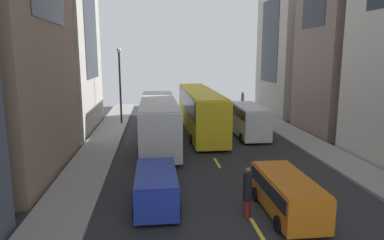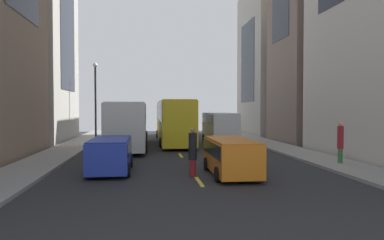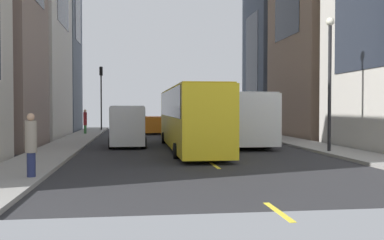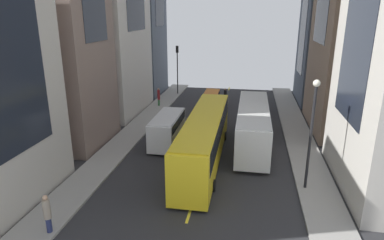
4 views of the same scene
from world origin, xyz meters
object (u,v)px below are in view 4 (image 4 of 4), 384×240
Objects in this scene: car_orange_1 at (211,97)px; pedestrian_crossing_near at (225,96)px; delivery_van_white at (167,128)px; pedestrian_crossing_mid at (47,213)px; pedestrian_walking_far at (159,96)px; traffic_light_near_corner at (177,61)px; car_blue_0 at (255,102)px; city_bus_white at (253,122)px; streetcar_yellow at (205,134)px.

pedestrian_crossing_near is (-1.72, -0.15, 0.16)m from car_orange_1.
pedestrian_crossing_near is (-3.92, -13.79, -0.40)m from delivery_van_white.
car_orange_1 is at bearing -99.16° from delivery_van_white.
pedestrian_walking_far is at bearing -147.05° from pedestrian_crossing_mid.
traffic_light_near_corner is at bearing -41.74° from car_orange_1.
pedestrian_crossing_mid is 25.12m from pedestrian_walking_far.
car_orange_1 is (5.36, -1.39, 0.02)m from car_blue_0.
traffic_light_near_corner reaches higher than pedestrian_crossing_near.
traffic_light_near_corner is (5.23, -4.66, 3.71)m from car_orange_1.
streetcar_yellow reaches higher than city_bus_white.
pedestrian_walking_far is (3.96, -11.74, -0.21)m from delivery_van_white.
streetcar_yellow is 3.23× the size of car_orange_1.
car_orange_1 is 2.14× the size of pedestrian_walking_far.
pedestrian_walking_far is at bearing -71.36° from delivery_van_white.
city_bus_white is at bearing 175.78° from pedestrian_crossing_mid.
streetcar_yellow is 6.90× the size of pedestrian_walking_far.
traffic_light_near_corner reaches higher than streetcar_yellow.
traffic_light_near_corner is at bearing -72.54° from streetcar_yellow.
city_bus_white is at bearing 172.47° from pedestrian_walking_far.
city_bus_white is 0.84× the size of streetcar_yellow.
car_orange_1 is (-2.20, -13.65, -0.57)m from delivery_van_white.
city_bus_white is 5.77× the size of pedestrian_walking_far.
delivery_van_white is 13.70m from pedestrian_crossing_mid.
pedestrian_crossing_near is (3.34, -12.49, -0.90)m from city_bus_white.
streetcar_yellow reaches higher than car_blue_0.
traffic_light_near_corner is at bearing -80.62° from delivery_van_white.
delivery_van_white is at bearing 144.04° from pedestrian_walking_far.
city_bus_white is 1.89× the size of traffic_light_near_corner.
car_blue_0 is at bearing -104.64° from streetcar_yellow.
pedestrian_crossing_near is 9.01m from traffic_light_near_corner.
traffic_light_near_corner is (10.28, -17.01, 2.64)m from city_bus_white.
pedestrian_crossing_near is at bearing -22.91° from car_blue_0.
streetcar_yellow reaches higher than pedestrian_crossing_mid.
pedestrian_crossing_near reaches higher than car_blue_0.
pedestrian_walking_far is 7.43m from traffic_light_near_corner.
delivery_van_white is at bearing 31.02° from pedestrian_crossing_near.
pedestrian_crossing_near is 0.98× the size of pedestrian_walking_far.
pedestrian_crossing_mid reaches higher than pedestrian_crossing_near.
traffic_light_near_corner reaches higher than pedestrian_crossing_mid.
traffic_light_near_corner is (6.94, -4.52, 3.54)m from pedestrian_crossing_near.
pedestrian_walking_far is at bearing 81.89° from traffic_light_near_corner.
car_blue_0 is at bearing -142.05° from pedestrian_walking_far.
pedestrian_walking_far is (7.58, -14.57, -0.82)m from streetcar_yellow.
streetcar_yellow is (3.64, 4.13, 0.12)m from city_bus_white.
car_blue_0 is 27.71m from pedestrian_crossing_mid.
delivery_van_white reaches higher than car_blue_0.
streetcar_yellow is at bearing 45.86° from pedestrian_crossing_near.
pedestrian_crossing_mid is 0.32× the size of traffic_light_near_corner.
car_blue_0 is at bearing -91.59° from city_bus_white.
pedestrian_crossing_near is at bearing -130.00° from pedestrian_walking_far.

